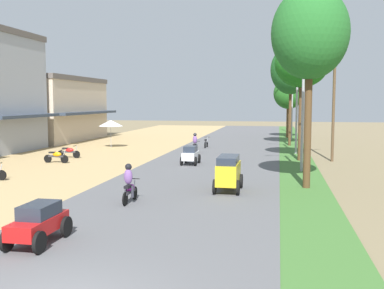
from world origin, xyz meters
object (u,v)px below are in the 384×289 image
Objects in this scene: parked_motorbike_fourth at (56,156)px; car_van_yellow at (228,171)px; motorbike_foreground_rider at (129,184)px; streetlamp_mid at (297,94)px; car_sedan_red at (39,222)px; median_tree_nearest at (310,34)px; motorbike_ahead_third at (206,142)px; streetlamp_near at (303,96)px; median_tree_third at (291,70)px; utility_pole_near at (334,97)px; motorbike_ahead_second at (195,144)px; parked_motorbike_fifth at (69,151)px; streetlamp_far at (292,96)px; streetlamp_farthest at (290,98)px; car_hatchback_white at (191,154)px; vendor_umbrella at (111,123)px; median_tree_fourth at (289,94)px; median_tree_second at (302,64)px.

parked_motorbike_fourth is 0.75× the size of car_van_yellow.
motorbike_foreground_rider reaches higher than parked_motorbike_fourth.
streetlamp_mid is 3.69× the size of car_sedan_red.
median_tree_nearest is 5.37× the size of motorbike_foreground_rider.
streetlamp_near is at bearing -58.23° from motorbike_ahead_third.
median_tree_third reaches higher than car_van_yellow.
motorbike_ahead_second is at bearing 166.14° from utility_pole_near.
median_tree_nearest reaches higher than motorbike_ahead_third.
car_sedan_red is (8.47, -19.28, 0.19)m from parked_motorbike_fifth.
streetlamp_far is at bearing 89.97° from median_tree_nearest.
car_hatchback_white is at bearing -102.40° from streetlamp_farthest.
car_van_yellow reaches higher than car_hatchback_white.
streetlamp_mid is at bearing 69.33° from motorbike_foreground_rider.
utility_pole_near is (2.40, 5.50, -0.02)m from streetlamp_near.
streetlamp_far is 4.16× the size of car_hatchback_white.
streetlamp_farthest is 27.56m from motorbike_ahead_second.
median_tree_nearest is at bearing 33.41° from motorbike_foreground_rider.
streetlamp_farthest is (16.46, 23.01, 2.46)m from vendor_umbrella.
median_tree_third is 10.08m from median_tree_fourth.
vendor_umbrella is 1.05× the size of car_van_yellow.
car_sedan_red is 5.74m from motorbike_foreground_rider.
streetlamp_mid is at bearing -87.06° from median_tree_third.
median_tree_nearest reaches higher than streetlamp_mid.
streetlamp_far reaches higher than vendor_umbrella.
motorbike_foreground_rider is 18.34m from motorbike_ahead_second.
streetlamp_farthest is at bearing 80.49° from motorbike_foreground_rider.
median_tree_fourth is 20.15m from motorbike_ahead_second.
motorbike_ahead_second reaches higher than parked_motorbike_fourth.
motorbike_ahead_third is at bearing 102.03° from car_van_yellow.
median_tree_fourth is at bearing 54.18° from parked_motorbike_fifth.
motorbike_ahead_third is at bearing 54.96° from parked_motorbike_fourth.
streetlamp_farthest reaches higher than motorbike_foreground_rider.
utility_pole_near is 3.92× the size of car_sedan_red.
parked_motorbike_fifth is 7.99m from vendor_umbrella.
median_tree_second is at bearing -88.39° from streetlamp_mid.
vendor_umbrella is 0.30× the size of streetlamp_mid.
median_tree_nearest is 5.37× the size of motorbike_ahead_second.
parked_motorbike_fourth is at bearing -165.43° from utility_pole_near.
streetlamp_farthest is (-0.12, 28.95, -2.15)m from median_tree_second.
median_tree_nearest reaches higher than streetlamp_farthest.
streetlamp_far is 22.48m from car_hatchback_white.
median_tree_fourth is 16.72m from streetlamp_mid.
median_tree_third is at bearing 46.94° from motorbike_ahead_second.
streetlamp_mid is at bearing 91.61° from median_tree_second.
car_hatchback_white is (-7.16, 1.56, -3.88)m from streetlamp_near.
motorbike_ahead_second is 4.67m from motorbike_ahead_third.
utility_pole_near reaches higher than car_sedan_red.
median_tree_third is (-0.47, 11.12, 0.32)m from median_tree_second.
streetlamp_far is at bearing 90.00° from streetlamp_near.
car_sedan_red is 24.01m from motorbike_ahead_second.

